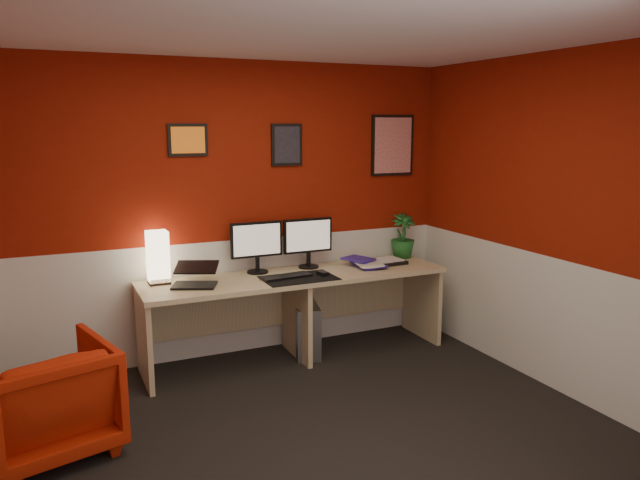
{
  "coord_description": "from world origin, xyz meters",
  "views": [
    {
      "loc": [
        -1.43,
        -3.23,
        1.97
      ],
      "look_at": [
        0.6,
        1.21,
        1.05
      ],
      "focal_mm": 34.38,
      "sensor_mm": 36.0,
      "label": 1
    }
  ],
  "objects_px": {
    "pc_tower": "(306,329)",
    "armchair": "(46,399)",
    "desk": "(297,316)",
    "shoji_lamp": "(158,259)",
    "monitor_left": "(257,239)",
    "monitor_right": "(308,235)",
    "potted_plant": "(403,236)",
    "laptop": "(194,273)",
    "zen_tray": "(385,262)"
  },
  "relations": [
    {
      "from": "desk",
      "to": "laptop",
      "type": "height_order",
      "value": "laptop"
    },
    {
      "from": "monitor_left",
      "to": "monitor_right",
      "type": "xyz_separation_m",
      "value": [
        0.47,
        -0.0,
        0.0
      ]
    },
    {
      "from": "monitor_left",
      "to": "pc_tower",
      "type": "xyz_separation_m",
      "value": [
        0.37,
        -0.16,
        -0.8
      ]
    },
    {
      "from": "shoji_lamp",
      "to": "pc_tower",
      "type": "bearing_deg",
      "value": -7.35
    },
    {
      "from": "shoji_lamp",
      "to": "laptop",
      "type": "bearing_deg",
      "value": -43.31
    },
    {
      "from": "zen_tray",
      "to": "pc_tower",
      "type": "xyz_separation_m",
      "value": [
        -0.78,
        -0.0,
        -0.52
      ]
    },
    {
      "from": "desk",
      "to": "monitor_right",
      "type": "bearing_deg",
      "value": 44.34
    },
    {
      "from": "potted_plant",
      "to": "armchair",
      "type": "bearing_deg",
      "value": -162.13
    },
    {
      "from": "desk",
      "to": "monitor_left",
      "type": "relative_size",
      "value": 4.48
    },
    {
      "from": "monitor_left",
      "to": "armchair",
      "type": "bearing_deg",
      "value": -149.29
    },
    {
      "from": "monitor_left",
      "to": "potted_plant",
      "type": "xyz_separation_m",
      "value": [
        1.45,
        0.01,
        -0.08
      ]
    },
    {
      "from": "monitor_left",
      "to": "zen_tray",
      "type": "height_order",
      "value": "monitor_left"
    },
    {
      "from": "monitor_left",
      "to": "armchair",
      "type": "xyz_separation_m",
      "value": [
        -1.7,
        -1.01,
        -0.68
      ]
    },
    {
      "from": "laptop",
      "to": "armchair",
      "type": "height_order",
      "value": "laptop"
    },
    {
      "from": "zen_tray",
      "to": "laptop",
      "type": "bearing_deg",
      "value": -177.81
    },
    {
      "from": "pc_tower",
      "to": "armchair",
      "type": "bearing_deg",
      "value": -143.45
    },
    {
      "from": "monitor_right",
      "to": "potted_plant",
      "type": "relative_size",
      "value": 1.39
    },
    {
      "from": "zen_tray",
      "to": "desk",
      "type": "bearing_deg",
      "value": -177.62
    },
    {
      "from": "laptop",
      "to": "monitor_left",
      "type": "height_order",
      "value": "monitor_left"
    },
    {
      "from": "monitor_left",
      "to": "zen_tray",
      "type": "bearing_deg",
      "value": -7.81
    },
    {
      "from": "monitor_right",
      "to": "pc_tower",
      "type": "relative_size",
      "value": 1.29
    },
    {
      "from": "monitor_right",
      "to": "potted_plant",
      "type": "height_order",
      "value": "monitor_right"
    },
    {
      "from": "shoji_lamp",
      "to": "monitor_right",
      "type": "distance_m",
      "value": 1.3
    },
    {
      "from": "pc_tower",
      "to": "zen_tray",
      "type": "bearing_deg",
      "value": 14.53
    },
    {
      "from": "desk",
      "to": "shoji_lamp",
      "type": "bearing_deg",
      "value": 170.3
    },
    {
      "from": "desk",
      "to": "laptop",
      "type": "xyz_separation_m",
      "value": [
        -0.87,
        -0.03,
        0.47
      ]
    },
    {
      "from": "desk",
      "to": "shoji_lamp",
      "type": "xyz_separation_m",
      "value": [
        -1.1,
        0.19,
        0.56
      ]
    },
    {
      "from": "laptop",
      "to": "pc_tower",
      "type": "relative_size",
      "value": 0.73
    },
    {
      "from": "laptop",
      "to": "zen_tray",
      "type": "height_order",
      "value": "laptop"
    },
    {
      "from": "laptop",
      "to": "zen_tray",
      "type": "bearing_deg",
      "value": 26.11
    },
    {
      "from": "monitor_left",
      "to": "potted_plant",
      "type": "height_order",
      "value": "monitor_left"
    },
    {
      "from": "desk",
      "to": "potted_plant",
      "type": "distance_m",
      "value": 1.32
    },
    {
      "from": "shoji_lamp",
      "to": "armchair",
      "type": "bearing_deg",
      "value": -130.98
    },
    {
      "from": "shoji_lamp",
      "to": "pc_tower",
      "type": "distance_m",
      "value": 1.4
    },
    {
      "from": "laptop",
      "to": "monitor_right",
      "type": "height_order",
      "value": "monitor_right"
    },
    {
      "from": "shoji_lamp",
      "to": "zen_tray",
      "type": "height_order",
      "value": "shoji_lamp"
    },
    {
      "from": "desk",
      "to": "armchair",
      "type": "height_order",
      "value": "desk"
    },
    {
      "from": "desk",
      "to": "zen_tray",
      "type": "relative_size",
      "value": 7.43
    },
    {
      "from": "desk",
      "to": "monitor_right",
      "type": "distance_m",
      "value": 0.71
    },
    {
      "from": "potted_plant",
      "to": "pc_tower",
      "type": "bearing_deg",
      "value": -171.11
    },
    {
      "from": "monitor_right",
      "to": "potted_plant",
      "type": "distance_m",
      "value": 0.98
    },
    {
      "from": "laptop",
      "to": "potted_plant",
      "type": "height_order",
      "value": "potted_plant"
    },
    {
      "from": "armchair",
      "to": "monitor_left",
      "type": "bearing_deg",
      "value": -164.5
    },
    {
      "from": "monitor_left",
      "to": "laptop",
      "type": "bearing_deg",
      "value": -159.23
    },
    {
      "from": "potted_plant",
      "to": "monitor_right",
      "type": "bearing_deg",
      "value": -179.41
    },
    {
      "from": "shoji_lamp",
      "to": "desk",
      "type": "bearing_deg",
      "value": -9.7
    },
    {
      "from": "shoji_lamp",
      "to": "monitor_right",
      "type": "bearing_deg",
      "value": 0.16
    },
    {
      "from": "monitor_right",
      "to": "potted_plant",
      "type": "bearing_deg",
      "value": 0.59
    },
    {
      "from": "armchair",
      "to": "monitor_right",
      "type": "bearing_deg",
      "value": -170.36
    },
    {
      "from": "shoji_lamp",
      "to": "laptop",
      "type": "height_order",
      "value": "shoji_lamp"
    }
  ]
}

